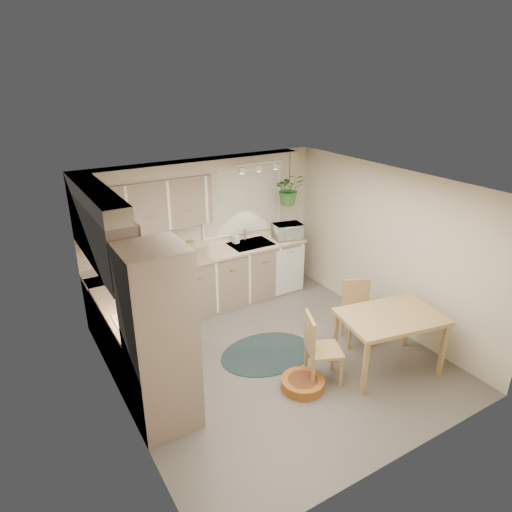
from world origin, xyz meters
name	(u,v)px	position (x,y,z in m)	size (l,w,h in m)	color
floor	(274,358)	(0.00, 0.00, 0.00)	(4.20, 4.20, 0.00)	#625E57
ceiling	(277,186)	(0.00, 0.00, 2.40)	(4.20, 4.20, 0.00)	white
wall_back	(205,231)	(0.00, 2.10, 1.20)	(4.00, 0.04, 2.40)	beige
wall_front	(403,364)	(0.00, -2.10, 1.20)	(4.00, 0.04, 2.40)	beige
wall_left	(117,320)	(-2.00, 0.00, 1.20)	(0.04, 4.20, 2.40)	beige
wall_right	(388,249)	(2.00, 0.00, 1.20)	(0.04, 4.20, 2.40)	beige
base_cab_left	(128,335)	(-1.70, 0.88, 0.45)	(0.60, 1.85, 0.90)	gray
base_cab_back	(203,282)	(-0.20, 1.80, 0.45)	(3.60, 0.60, 0.90)	gray
counter_left	(125,303)	(-1.69, 0.88, 0.92)	(0.64, 1.89, 0.04)	tan
counter_back	(202,256)	(-0.20, 1.79, 0.92)	(3.64, 0.64, 0.04)	tan
oven_stack	(160,341)	(-1.68, -0.38, 1.05)	(0.65, 0.65, 2.10)	gray
wall_oven_face	(188,332)	(-1.35, -0.38, 1.05)	(0.02, 0.56, 0.58)	silver
upper_cab_left	(103,234)	(-1.82, 1.00, 1.83)	(0.35, 2.00, 0.75)	gray
upper_cab_back	(145,206)	(-1.00, 1.93, 1.83)	(2.00, 0.35, 0.75)	gray
soffit_left	(95,196)	(-1.85, 1.00, 2.30)	(0.30, 2.00, 0.20)	beige
soffit_back	(193,167)	(-0.20, 1.95, 2.30)	(3.60, 0.30, 0.20)	beige
cooktop	(140,321)	(-1.68, 0.30, 0.94)	(0.52, 0.58, 0.02)	silver
range_hood	(134,286)	(-1.70, 0.30, 1.40)	(0.40, 0.60, 0.14)	silver
window_blinds	(243,202)	(0.70, 2.07, 1.60)	(1.40, 0.02, 1.00)	silver
window_frame	(242,202)	(0.70, 2.08, 1.60)	(1.50, 0.02, 1.10)	white
sink	(251,246)	(0.70, 1.80, 0.90)	(0.70, 0.48, 0.10)	#A5A6AC
dishwasher_front	(290,271)	(1.30, 1.49, 0.42)	(0.58, 0.01, 0.83)	silver
track_light_bar	(259,163)	(0.70, 1.55, 2.33)	(0.80, 0.04, 0.04)	silver
wall_clock	(211,171)	(0.15, 2.07, 2.18)	(0.30, 0.30, 0.03)	#E8C251
dining_table	(388,342)	(1.15, -0.93, 0.40)	(1.26, 0.84, 0.79)	tan
chair_left	(324,348)	(0.29, -0.70, 0.46)	(0.43, 0.43, 0.92)	tan
chair_back	(359,314)	(1.26, -0.26, 0.45)	(0.42, 0.42, 0.90)	tan
braided_rug	(267,353)	(-0.02, 0.14, 0.01)	(1.33, 1.00, 0.01)	black
pet_bed	(303,383)	(-0.03, -0.71, 0.06)	(0.54, 0.54, 0.12)	#9F581F
microwave	(288,230)	(1.37, 1.70, 1.10)	(0.48, 0.26, 0.32)	silver
soap_bottle	(236,241)	(0.49, 1.95, 0.99)	(0.09, 0.21, 0.10)	silver
hanging_plant	(289,192)	(1.38, 1.70, 1.75)	(0.47, 0.53, 0.41)	#306729
coffee_maker	(137,258)	(-1.23, 1.80, 1.10)	(0.18, 0.22, 0.32)	black
toaster	(178,254)	(-0.58, 1.82, 1.02)	(0.28, 0.16, 0.17)	#A5A6AC
knife_block	(191,248)	(-0.36, 1.85, 1.06)	(0.11, 0.11, 0.24)	tan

